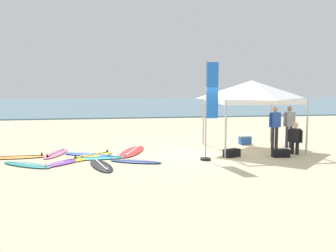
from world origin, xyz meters
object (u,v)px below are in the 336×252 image
surfboard_orange (16,157)px  person_black (295,137)px  gear_bag_near_tent (232,153)px  person_blue (275,124)px  surfboard_black (101,165)px  banner_flag (209,115)px  gear_bag_by_pole (281,153)px  person_grey (289,124)px  surfboard_pink (56,154)px  surfboard_teal (27,165)px  surfboard_purple (66,162)px  surfboard_cyan (98,158)px  surfboard_red (132,151)px  cooler_box (245,140)px  canopy_tent (252,90)px  surfboard_yellow (88,157)px  surfboard_navy (135,161)px  surfboard_blue (89,155)px

surfboard_orange → person_black: bearing=-5.3°
gear_bag_near_tent → person_blue: bearing=31.3°
surfboard_black → banner_flag: (3.66, 0.46, 1.54)m
person_blue → gear_bag_by_pole: size_ratio=2.85×
person_grey → surfboard_pink: bearing=-179.4°
person_blue → person_black: bearing=-80.4°
surfboard_black → surfboard_teal: 2.41m
surfboard_purple → surfboard_cyan: (1.05, 0.50, 0.00)m
person_blue → surfboard_black: bearing=-161.8°
surfboard_red → surfboard_orange: size_ratio=1.23×
surfboard_red → banner_flag: bearing=-37.9°
gear_bag_by_pole → cooler_box: bearing=94.2°
canopy_tent → gear_bag_by_pole: (0.45, -1.76, -2.25)m
gear_bag_by_pole → surfboard_yellow: bearing=172.0°
surfboard_orange → surfboard_purple: bearing=-32.5°
canopy_tent → person_blue: bearing=-3.8°
surfboard_navy → surfboard_blue: (-1.57, 1.52, -0.00)m
surfboard_blue → canopy_tent: bearing=3.1°
surfboard_teal → surfboard_purple: bearing=13.2°
canopy_tent → surfboard_teal: (-8.27, -1.84, -2.35)m
canopy_tent → surfboard_orange: bearing=-177.4°
surfboard_blue → surfboard_cyan: bearing=-65.6°
surfboard_teal → gear_bag_by_pole: gear_bag_by_pole is taller
surfboard_black → surfboard_cyan: 1.27m
surfboard_cyan → surfboard_blue: 0.79m
surfboard_red → person_blue: 5.81m
surfboard_pink → banner_flag: banner_flag is taller
surfboard_yellow → banner_flag: 4.55m
surfboard_red → surfboard_purple: same height
surfboard_red → person_black: person_black is taller
surfboard_yellow → surfboard_navy: bearing=-33.2°
surfboard_cyan → surfboard_yellow: same height
surfboard_red → person_black: (5.95, -1.42, 0.62)m
surfboard_yellow → cooler_box: bearing=17.1°
surfboard_black → surfboard_orange: same height
surfboard_pink → surfboard_navy: same height
surfboard_pink → person_black: size_ratio=1.71×
surfboard_red → surfboard_navy: same height
surfboard_purple → cooler_box: size_ratio=3.71×
surfboard_teal → surfboard_cyan: (2.23, 0.78, 0.00)m
surfboard_pink → gear_bag_near_tent: gear_bag_near_tent is taller
gear_bag_near_tent → banner_flag: bearing=-156.2°
canopy_tent → surfboard_orange: canopy_tent is taller
surfboard_cyan → surfboard_navy: 1.48m
surfboard_red → cooler_box: (4.97, 1.16, 0.16)m
person_blue → gear_bag_near_tent: person_blue is taller
person_black → banner_flag: size_ratio=0.35×
surfboard_pink → surfboard_teal: (-0.68, -1.88, -0.00)m
gear_bag_by_pole → cooler_box: 3.00m
surfboard_orange → banner_flag: bearing=-12.4°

